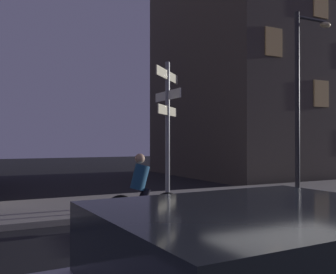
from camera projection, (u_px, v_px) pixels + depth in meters
name	position (u px, v px, depth m)	size (l,w,h in m)	color
ground_plane	(319.00, 274.00, 5.52)	(80.00, 80.00, 0.00)	black
sidewalk_kerb	(139.00, 203.00, 11.37)	(40.00, 3.43, 0.14)	gray
signpost	(168.00, 118.00, 10.35)	(1.27, 1.44, 3.84)	gray
street_lamp	(302.00, 86.00, 13.12)	(1.64, 0.28, 6.06)	#2D2D30
cyclist	(142.00, 192.00, 8.64)	(1.82, 0.35, 1.61)	black
building_right_block	(272.00, 60.00, 22.52)	(11.15, 9.54, 13.10)	#4C443D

